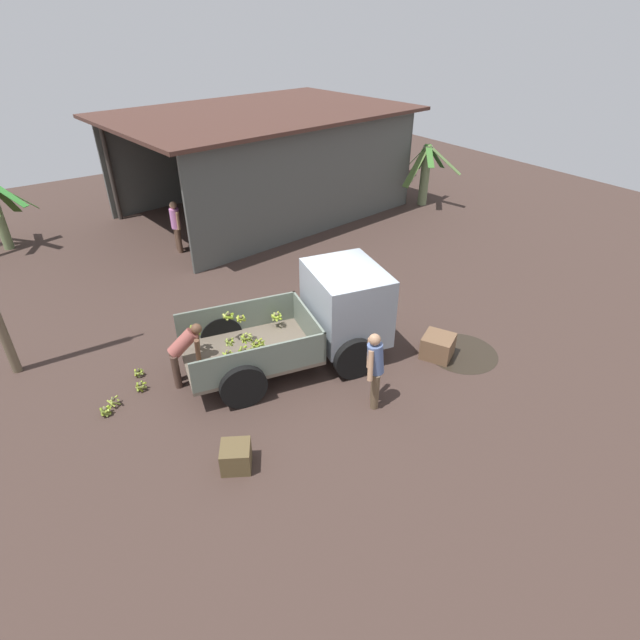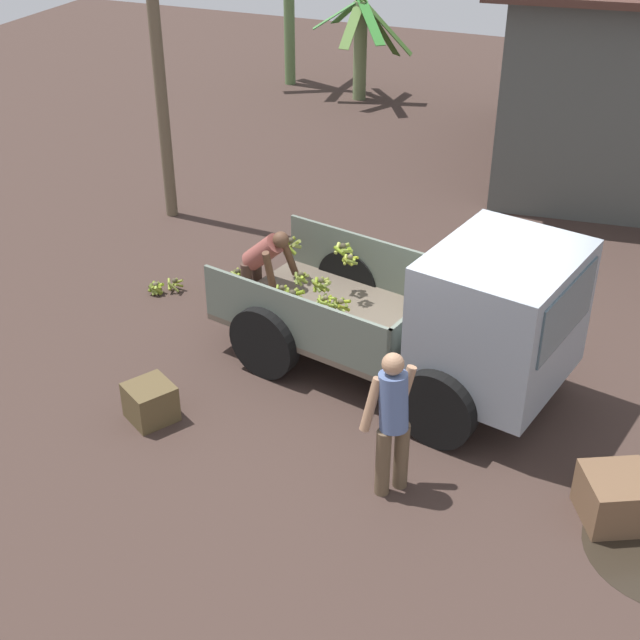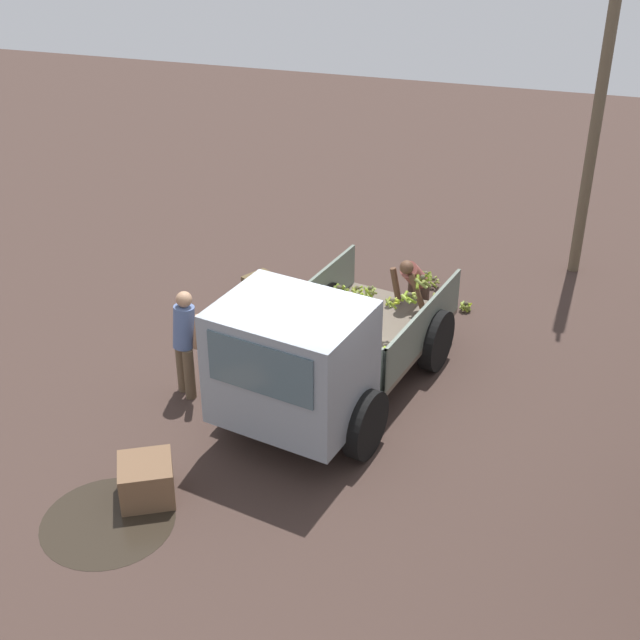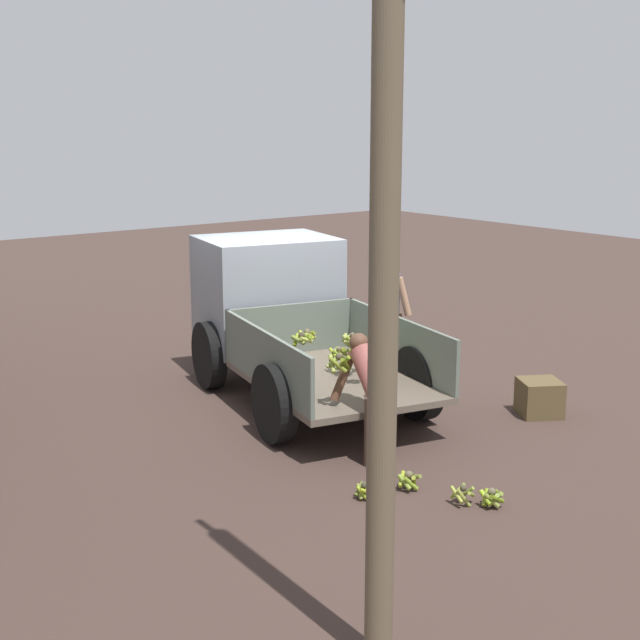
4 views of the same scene
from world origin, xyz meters
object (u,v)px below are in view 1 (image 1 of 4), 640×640
object	(u,v)px
banana_bunch_on_ground_1	(141,386)
wooden_crate_0	(236,457)
person_foreground_visitor	(375,367)
wooden_crate_1	(438,346)
banana_bunch_on_ground_3	(114,401)
cargo_truck	(327,313)
person_worker_loading	(183,351)
banana_bunch_on_ground_2	(139,372)
banana_bunch_on_ground_0	(106,411)
person_bystander_near_shed	(176,224)

from	to	relation	value
banana_bunch_on_ground_1	wooden_crate_0	world-z (taller)	wooden_crate_0
person_foreground_visitor	wooden_crate_1	xyz separation A→B (m)	(2.24, 0.42, -0.66)
banana_bunch_on_ground_1	banana_bunch_on_ground_3	bearing A→B (deg)	-162.85
cargo_truck	person_worker_loading	world-z (taller)	cargo_truck
banana_bunch_on_ground_2	wooden_crate_1	xyz separation A→B (m)	(5.79, -3.08, 0.16)
cargo_truck	wooden_crate_1	distance (m)	2.62
wooden_crate_0	banana_bunch_on_ground_0	bearing A→B (deg)	120.41
banana_bunch_on_ground_0	wooden_crate_0	distance (m)	2.99
banana_bunch_on_ground_1	wooden_crate_1	bearing A→B (deg)	-23.71
person_worker_loading	person_bystander_near_shed	xyz separation A→B (m)	(2.32, 6.50, 0.12)
banana_bunch_on_ground_3	person_worker_loading	bearing A→B (deg)	-3.67
person_bystander_near_shed	banana_bunch_on_ground_3	size ratio (longest dim) A/B	6.78
cargo_truck	person_worker_loading	xyz separation A→B (m)	(-2.99, 0.85, -0.29)
person_bystander_near_shed	banana_bunch_on_ground_1	world-z (taller)	person_bystander_near_shed
person_bystander_near_shed	banana_bunch_on_ground_2	size ratio (longest dim) A/B	7.74
banana_bunch_on_ground_1	banana_bunch_on_ground_2	distance (m)	0.50
person_bystander_near_shed	cargo_truck	bearing A→B (deg)	-78.51
person_foreground_visitor	wooden_crate_0	bearing A→B (deg)	36.76
wooden_crate_1	cargo_truck	bearing A→B (deg)	143.75
person_foreground_visitor	person_worker_loading	world-z (taller)	person_foreground_visitor
person_worker_loading	banana_bunch_on_ground_1	world-z (taller)	person_worker_loading
person_worker_loading	wooden_crate_0	bearing A→B (deg)	-80.60
person_worker_loading	wooden_crate_1	world-z (taller)	person_worker_loading
banana_bunch_on_ground_1	wooden_crate_0	size ratio (longest dim) A/B	0.47
person_foreground_visitor	banana_bunch_on_ground_1	distance (m)	4.81
cargo_truck	banana_bunch_on_ground_0	bearing A→B (deg)	-176.92
person_bystander_near_shed	banana_bunch_on_ground_1	bearing A→B (deg)	-111.15
banana_bunch_on_ground_0	wooden_crate_0	world-z (taller)	wooden_crate_0
banana_bunch_on_ground_0	banana_bunch_on_ground_1	size ratio (longest dim) A/B	0.95
wooden_crate_1	person_foreground_visitor	bearing A→B (deg)	-169.31
cargo_truck	banana_bunch_on_ground_2	distance (m)	4.24
banana_bunch_on_ground_2	wooden_crate_0	bearing A→B (deg)	-79.89
person_bystander_near_shed	banana_bunch_on_ground_3	xyz separation A→B (m)	(-3.82, -6.40, -0.79)
person_worker_loading	banana_bunch_on_ground_1	distance (m)	1.17
banana_bunch_on_ground_1	banana_bunch_on_ground_2	size ratio (longest dim) A/B	1.12
banana_bunch_on_ground_0	banana_bunch_on_ground_2	distance (m)	1.24
cargo_truck	person_bystander_near_shed	bearing A→B (deg)	107.49
banana_bunch_on_ground_1	wooden_crate_0	bearing A→B (deg)	-76.23
banana_bunch_on_ground_0	banana_bunch_on_ground_1	distance (m)	0.87
wooden_crate_0	wooden_crate_1	bearing A→B (deg)	3.83
cargo_truck	wooden_crate_0	distance (m)	3.76
person_worker_loading	wooden_crate_0	xyz separation A→B (m)	(-0.19, -2.66, -0.57)
banana_bunch_on_ground_3	wooden_crate_0	size ratio (longest dim) A/B	0.48
banana_bunch_on_ground_1	wooden_crate_0	distance (m)	3.03
person_bystander_near_shed	person_worker_loading	bearing A→B (deg)	-103.35
person_bystander_near_shed	banana_bunch_on_ground_3	bearing A→B (deg)	-114.50
wooden_crate_1	person_worker_loading	bearing A→B (deg)	155.11
person_foreground_visitor	banana_bunch_on_ground_2	bearing A→B (deg)	-6.38
person_bystander_near_shed	wooden_crate_0	distance (m)	9.52
banana_bunch_on_ground_1	wooden_crate_1	world-z (taller)	wooden_crate_1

